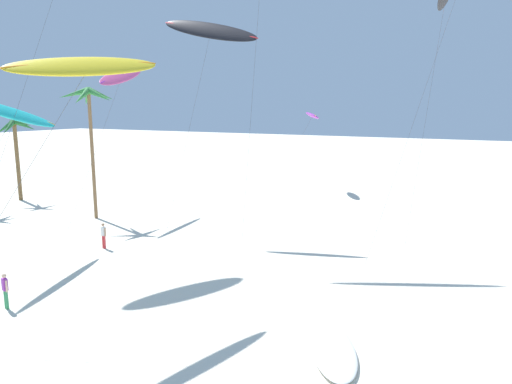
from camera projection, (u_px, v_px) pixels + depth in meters
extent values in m
cylinder|color=brown|center=(18.00, 161.00, 47.78)|extent=(0.38, 0.38, 8.00)
cone|color=#23662D|center=(22.00, 123.00, 46.73)|extent=(2.30, 0.83, 0.94)
cone|color=#23662D|center=(25.00, 126.00, 47.85)|extent=(1.18, 2.29, 1.41)
cone|color=#23662D|center=(15.00, 128.00, 47.97)|extent=(1.97, 1.73, 1.79)
cone|color=#23662D|center=(5.00, 128.00, 47.00)|extent=(1.98, 1.78, 1.72)
cone|color=#23662D|center=(9.00, 127.00, 46.25)|extent=(1.38, 2.21, 1.59)
cylinder|color=olive|center=(92.00, 156.00, 39.71)|extent=(0.29, 0.29, 10.77)
cone|color=#33843D|center=(99.00, 95.00, 38.37)|extent=(2.45, 0.69, 1.38)
cone|color=#33843D|center=(101.00, 95.00, 39.66)|extent=(1.09, 2.50, 1.27)
cone|color=#33843D|center=(87.00, 98.00, 39.75)|extent=(2.24, 1.79, 1.67)
cone|color=#33843D|center=(74.00, 94.00, 38.54)|extent=(2.21, 2.03, 1.15)
cone|color=#33843D|center=(82.00, 97.00, 37.82)|extent=(1.25, 2.43, 1.58)
ellipsoid|color=#EA5193|center=(122.00, 76.00, 41.57)|extent=(3.11, 7.63, 2.85)
ellipsoid|color=purple|center=(122.00, 75.00, 41.56)|extent=(2.49, 7.45, 2.19)
cylinder|color=#4C4C51|center=(96.00, 149.00, 39.02)|extent=(1.05, 7.83, 12.06)
ellipsoid|color=purple|center=(312.00, 116.00, 53.48)|extent=(3.56, 4.69, 1.07)
ellipsoid|color=orange|center=(312.00, 115.00, 53.47)|extent=(2.79, 4.29, 0.55)
cylinder|color=#4C4C51|center=(293.00, 154.00, 53.76)|extent=(3.39, 2.89, 8.36)
ellipsoid|color=#19B2B7|center=(12.00, 113.00, 28.78)|extent=(2.77, 7.50, 2.81)
ellipsoid|color=orange|center=(12.00, 113.00, 28.78)|extent=(2.09, 7.62, 2.19)
cylinder|color=#4C4C51|center=(427.00, 114.00, 33.83)|extent=(0.79, 6.73, 17.84)
cylinder|color=#4C4C51|center=(417.00, 111.00, 29.87)|extent=(3.70, 8.46, 18.38)
ellipsoid|color=black|center=(211.00, 31.00, 35.66)|extent=(7.33, 2.73, 2.83)
ellipsoid|color=red|center=(211.00, 30.00, 35.66)|extent=(7.43, 1.99, 1.98)
cylinder|color=#4C4C51|center=(189.00, 132.00, 36.06)|extent=(2.19, 3.36, 15.00)
cylinder|color=#4C4C51|center=(17.00, 111.00, 28.52)|extent=(0.06, 8.55, 18.42)
cylinder|color=#4C4C51|center=(251.00, 118.00, 32.01)|extent=(0.35, 2.10, 17.37)
ellipsoid|color=yellow|center=(88.00, 66.00, 21.13)|extent=(2.73, 7.74, 1.82)
ellipsoid|color=orange|center=(88.00, 65.00, 21.12)|extent=(1.87, 7.78, 1.19)
cylinder|color=#4C4C51|center=(9.00, 201.00, 19.71)|extent=(2.69, 7.01, 11.13)
ellipsoid|color=white|center=(333.00, 349.00, 18.38)|extent=(3.64, 5.00, 0.31)
ellipsoid|color=purple|center=(333.00, 349.00, 18.38)|extent=(2.26, 2.56, 0.19)
cylinder|color=red|center=(105.00, 242.00, 31.87)|extent=(0.14, 0.14, 0.90)
cylinder|color=red|center=(103.00, 242.00, 31.97)|extent=(0.14, 0.14, 0.90)
cube|color=white|center=(103.00, 231.00, 31.79)|extent=(0.32, 0.24, 0.61)
cylinder|color=tan|center=(105.00, 232.00, 31.67)|extent=(0.09, 0.09, 0.56)
cylinder|color=tan|center=(101.00, 231.00, 31.91)|extent=(0.09, 0.09, 0.56)
sphere|color=tan|center=(103.00, 225.00, 31.71)|extent=(0.21, 0.21, 0.21)
cylinder|color=#338E56|center=(7.00, 300.00, 22.34)|extent=(0.14, 0.14, 0.91)
cylinder|color=#338E56|center=(6.00, 299.00, 22.45)|extent=(0.14, 0.14, 0.91)
cube|color=purple|center=(5.00, 284.00, 22.26)|extent=(0.34, 0.27, 0.59)
cylinder|color=beige|center=(7.00, 286.00, 22.13)|extent=(0.09, 0.09, 0.56)
cylinder|color=beige|center=(3.00, 284.00, 22.41)|extent=(0.09, 0.09, 0.56)
sphere|color=beige|center=(4.00, 276.00, 22.19)|extent=(0.21, 0.21, 0.21)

